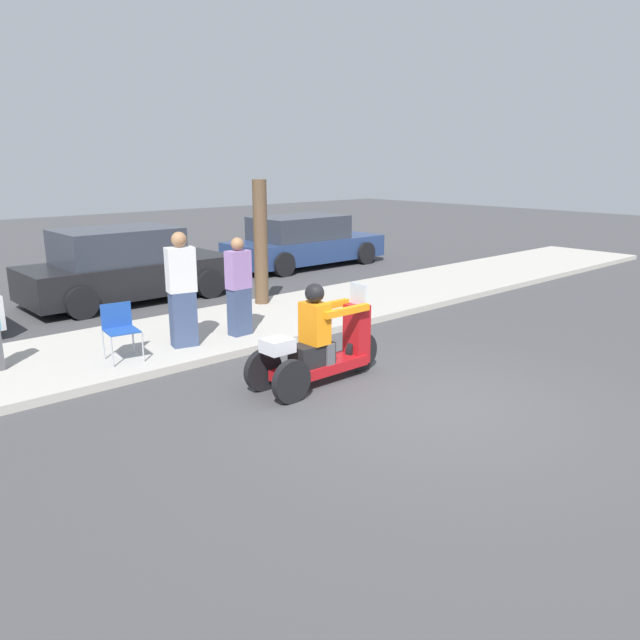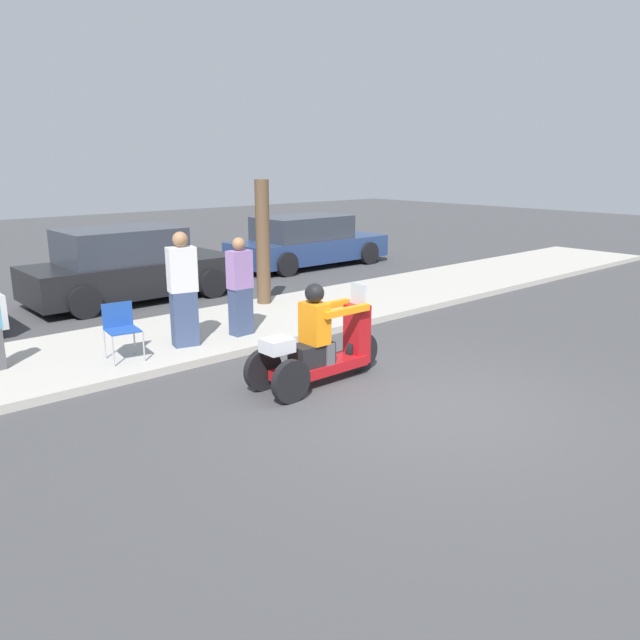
{
  "view_description": "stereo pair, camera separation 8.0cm",
  "coord_description": "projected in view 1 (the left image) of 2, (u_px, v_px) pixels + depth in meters",
  "views": [
    {
      "loc": [
        -5.85,
        -4.47,
        2.96
      ],
      "look_at": [
        -0.5,
        1.52,
        0.89
      ],
      "focal_mm": 35.0,
      "sensor_mm": 36.0,
      "label": 1
    },
    {
      "loc": [
        -5.79,
        -4.53,
        2.96
      ],
      "look_at": [
        -0.5,
        1.52,
        0.89
      ],
      "focal_mm": 35.0,
      "sensor_mm": 36.0,
      "label": 2
    }
  ],
  "objects": [
    {
      "name": "ground_plane",
      "position": [
        431.0,
        405.0,
        7.75
      ],
      "size": [
        60.0,
        60.0,
        0.0
      ],
      "primitive_type": "plane",
      "color": "#424244"
    },
    {
      "name": "folding_chair_set_back",
      "position": [
        119.0,
        326.0,
        9.04
      ],
      "size": [
        0.52,
        0.52,
        0.82
      ],
      "color": "#A5A8AD",
      "rests_on": "sidewalk_strip"
    },
    {
      "name": "motorcycle_trike",
      "position": [
        320.0,
        347.0,
        8.4
      ],
      "size": [
        2.09,
        0.69,
        1.4
      ],
      "color": "black",
      "rests_on": "ground"
    },
    {
      "name": "spectator_near_curb",
      "position": [
        182.0,
        292.0,
        9.6
      ],
      "size": [
        0.47,
        0.35,
        1.79
      ],
      "color": "#38476B",
      "rests_on": "sidewalk_strip"
    },
    {
      "name": "parked_car_lot_right",
      "position": [
        303.0,
        242.0,
        17.67
      ],
      "size": [
        4.67,
        2.01,
        1.43
      ],
      "color": "navy",
      "rests_on": "ground"
    },
    {
      "name": "sidewalk_strip",
      "position": [
        226.0,
        328.0,
        11.05
      ],
      "size": [
        28.0,
        2.8,
        0.12
      ],
      "color": "#B2ADA3",
      "rests_on": "ground"
    },
    {
      "name": "parked_car_lot_far",
      "position": [
        126.0,
        267.0,
        13.29
      ],
      "size": [
        4.37,
        2.04,
        1.57
      ],
      "color": "black",
      "rests_on": "ground"
    },
    {
      "name": "tree_trunk",
      "position": [
        261.0,
        243.0,
        12.42
      ],
      "size": [
        0.28,
        0.28,
        2.47
      ],
      "color": "brown",
      "rests_on": "sidewalk_strip"
    },
    {
      "name": "spectator_mid_group",
      "position": [
        239.0,
        289.0,
        10.24
      ],
      "size": [
        0.4,
        0.25,
        1.63
      ],
      "color": "#38476B",
      "rests_on": "sidewalk_strip"
    }
  ]
}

